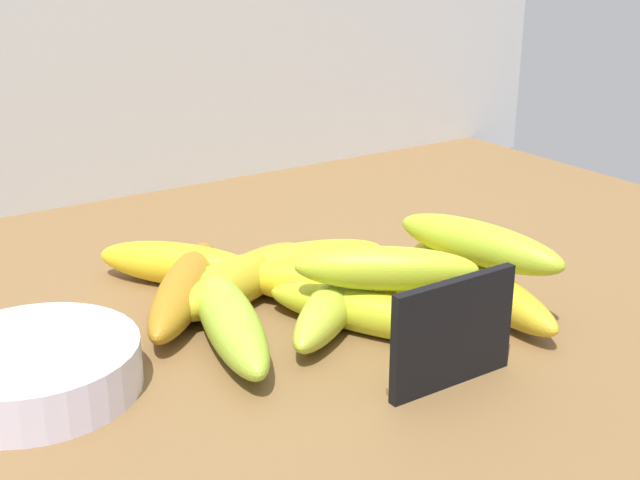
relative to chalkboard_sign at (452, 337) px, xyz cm
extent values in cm
cube|color=brown|center=(0.94, 19.93, -5.36)|extent=(110.00, 76.00, 3.00)
cube|color=black|center=(0.00, -0.07, 0.34)|extent=(11.00, 0.80, 8.40)
cube|color=olive|center=(0.00, 0.73, -3.56)|extent=(9.90, 1.20, 0.60)
cylinder|color=silver|center=(-25.91, 15.84, -2.04)|extent=(15.31, 15.31, 3.63)
ellipsoid|color=#A57C1F|center=(5.26, 14.28, -1.82)|extent=(20.23, 10.92, 4.07)
ellipsoid|color=yellow|center=(9.00, 14.00, -1.76)|extent=(14.88, 13.12, 4.19)
ellipsoid|color=#B4C235|center=(-1.78, 12.91, -1.94)|extent=(15.64, 13.55, 3.84)
ellipsoid|color=yellow|center=(-0.47, 22.01, -1.77)|extent=(20.46, 6.71, 4.17)
ellipsoid|color=#9BBF34|center=(-10.64, 14.62, -1.71)|extent=(9.14, 19.78, 4.30)
ellipsoid|color=#A6721B|center=(-10.78, 22.77, -1.80)|extent=(15.68, 18.60, 4.11)
ellipsoid|color=gold|center=(-5.49, 21.61, -1.77)|extent=(18.26, 11.27, 4.18)
ellipsoid|color=yellow|center=(-8.76, 28.13, -1.81)|extent=(13.77, 15.76, 4.09)
ellipsoid|color=gold|center=(11.32, 8.69, -1.88)|extent=(6.60, 20.36, 3.95)
ellipsoid|color=gold|center=(0.23, 9.79, -2.03)|extent=(12.80, 18.90, 3.66)
ellipsoid|color=yellow|center=(0.93, 15.66, -1.67)|extent=(16.38, 16.49, 4.37)
ellipsoid|color=#B1C229|center=(1.53, 9.96, 1.66)|extent=(14.43, 12.05, 3.71)
ellipsoid|color=#A3BC2B|center=(11.33, 9.45, 2.03)|extent=(7.57, 17.14, 3.86)
camera|label=1|loc=(-38.81, -41.28, 28.07)|focal=47.85mm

